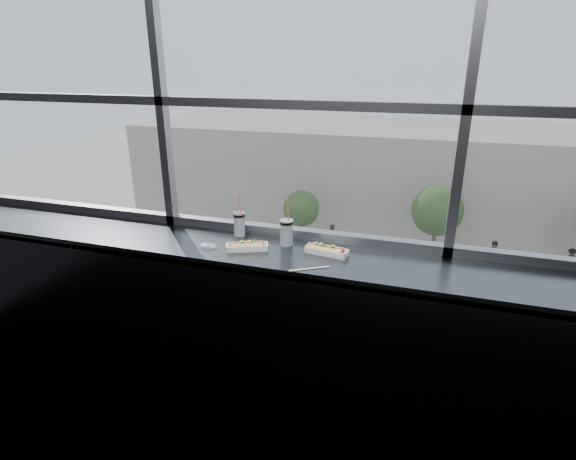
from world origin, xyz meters
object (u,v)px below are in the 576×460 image
(hotdog_tray_right, at_px, (327,250))
(car_near_c, at_px, (422,341))
(pedestrian_a, at_px, (332,234))
(pedestrian_d, at_px, (571,257))
(loose_straw, at_px, (309,269))
(tree_left, at_px, (301,209))
(hotdog_tray_left, at_px, (247,246))
(tree_center, at_px, (437,211))
(car_near_b, at_px, (238,310))
(soda_cup_right, at_px, (286,231))
(pedestrian_c, at_px, (493,252))
(car_near_a, at_px, (153,294))
(wrapper, at_px, (208,245))
(soda_cup_left, at_px, (239,223))
(car_far_a, at_px, (239,246))

(hotdog_tray_right, height_order, car_near_c, hotdog_tray_right)
(pedestrian_a, xyz_separation_m, pedestrian_d, (16.10, 1.25, -0.22))
(loose_straw, xyz_separation_m, tree_left, (-8.21, 28.49, -9.20))
(hotdog_tray_right, distance_m, car_near_c, 19.71)
(hotdog_tray_left, relative_size, loose_straw, 1.14)
(loose_straw, bearing_deg, tree_center, 55.40)
(hotdog_tray_right, height_order, car_near_b, hotdog_tray_right)
(soda_cup_right, xyz_separation_m, pedestrian_c, (5.61, 28.25, -11.05))
(hotdog_tray_left, relative_size, car_near_c, 0.05)
(hotdog_tray_right, bearing_deg, pedestrian_c, 87.77)
(loose_straw, height_order, car_near_a, loose_straw)
(wrapper, distance_m, tree_center, 29.68)
(soda_cup_left, distance_m, car_far_a, 28.75)
(loose_straw, distance_m, pedestrian_d, 33.32)
(hotdog_tray_right, bearing_deg, car_far_a, 124.13)
(hotdog_tray_left, xyz_separation_m, hotdog_tray_right, (0.51, 0.09, 0.00))
(wrapper, distance_m, pedestrian_a, 30.74)
(pedestrian_c, xyz_separation_m, tree_center, (-3.92, -0.09, 2.53))
(soda_cup_left, height_order, soda_cup_right, soda_cup_right)
(car_near_c, height_order, tree_left, tree_left)
(soda_cup_left, xyz_separation_m, wrapper, (-0.11, -0.27, -0.08))
(pedestrian_d, xyz_separation_m, tree_center, (-8.87, -1.17, 2.72))
(soda_cup_left, distance_m, pedestrian_c, 30.86)
(car_near_c, bearing_deg, hotdog_tray_left, 176.81)
(pedestrian_c, height_order, tree_center, tree_center)
(hotdog_tray_right, xyz_separation_m, tree_left, (-8.25, 28.24, -9.23))
(car_far_a, bearing_deg, hotdog_tray_right, -159.89)
(car_far_a, height_order, tree_left, tree_left)
(car_near_b, relative_size, car_near_a, 0.95)
(tree_center, bearing_deg, hotdog_tray_left, -93.86)
(tree_left, bearing_deg, soda_cup_right, -74.22)
(soda_cup_left, relative_size, car_near_b, 0.06)
(soda_cup_right, height_order, wrapper, soda_cup_right)
(wrapper, xyz_separation_m, car_near_c, (1.91, 16.37, -11.10))
(hotdog_tray_right, xyz_separation_m, car_far_a, (-11.68, 24.24, -11.11))
(soda_cup_right, bearing_deg, tree_center, 86.56)
(loose_straw, height_order, pedestrian_d, loose_straw)
(hotdog_tray_right, relative_size, soda_cup_left, 0.90)
(soda_cup_left, xyz_separation_m, tree_center, (2.06, 28.10, -8.51))
(car_far_a, bearing_deg, car_near_c, -127.59)
(soda_cup_left, distance_m, tree_center, 29.43)
(soda_cup_right, distance_m, tree_left, 30.71)
(car_near_c, xyz_separation_m, tree_left, (-9.39, 12.00, 1.89))
(soda_cup_right, distance_m, car_near_b, 21.21)
(car_near_c, bearing_deg, pedestrian_a, 32.85)
(car_far_a, distance_m, car_near_a, 8.18)
(soda_cup_right, height_order, tree_center, soda_cup_right)
(hotdog_tray_left, distance_m, hotdog_tray_right, 0.52)
(car_near_c, distance_m, pedestrian_c, 12.79)
(car_near_c, bearing_deg, car_near_a, 92.56)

